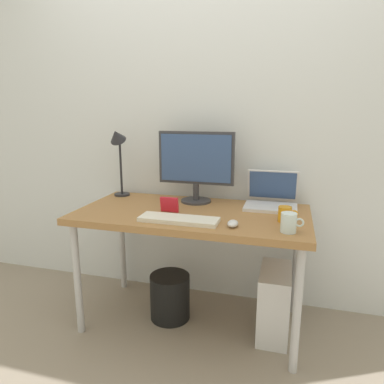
{
  "coord_description": "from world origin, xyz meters",
  "views": [
    {
      "loc": [
        0.55,
        -1.95,
        1.34
      ],
      "look_at": [
        0.0,
        0.0,
        0.87
      ],
      "focal_mm": 32.55,
      "sensor_mm": 36.0,
      "label": 1
    }
  ],
  "objects_px": {
    "laptop": "(271,198)",
    "computer_tower": "(274,302)",
    "photo_frame": "(169,205)",
    "desk": "(192,222)",
    "monitor": "(196,163)",
    "coffee_mug": "(285,214)",
    "keyboard": "(179,219)",
    "wastebasket": "(170,297)",
    "glass_cup": "(289,223)",
    "desk_lamp": "(118,147)",
    "mouse": "(233,224)"
  },
  "relations": [
    {
      "from": "keyboard",
      "to": "desk_lamp",
      "type": "bearing_deg",
      "value": 143.09
    },
    {
      "from": "laptop",
      "to": "wastebasket",
      "type": "xyz_separation_m",
      "value": [
        -0.61,
        -0.24,
        -0.65
      ]
    },
    {
      "from": "computer_tower",
      "to": "desk_lamp",
      "type": "bearing_deg",
      "value": 169.19
    },
    {
      "from": "desk",
      "to": "mouse",
      "type": "relative_size",
      "value": 15.46
    },
    {
      "from": "laptop",
      "to": "mouse",
      "type": "relative_size",
      "value": 3.56
    },
    {
      "from": "glass_cup",
      "to": "laptop",
      "type": "bearing_deg",
      "value": 103.55
    },
    {
      "from": "coffee_mug",
      "to": "wastebasket",
      "type": "height_order",
      "value": "coffee_mug"
    },
    {
      "from": "photo_frame",
      "to": "computer_tower",
      "type": "height_order",
      "value": "photo_frame"
    },
    {
      "from": "monitor",
      "to": "glass_cup",
      "type": "relative_size",
      "value": 4.4
    },
    {
      "from": "monitor",
      "to": "coffee_mug",
      "type": "height_order",
      "value": "monitor"
    },
    {
      "from": "mouse",
      "to": "keyboard",
      "type": "bearing_deg",
      "value": 179.06
    },
    {
      "from": "desk",
      "to": "coffee_mug",
      "type": "height_order",
      "value": "coffee_mug"
    },
    {
      "from": "mouse",
      "to": "coffee_mug",
      "type": "height_order",
      "value": "coffee_mug"
    },
    {
      "from": "keyboard",
      "to": "desk",
      "type": "bearing_deg",
      "value": 85.9
    },
    {
      "from": "coffee_mug",
      "to": "glass_cup",
      "type": "distance_m",
      "value": 0.17
    },
    {
      "from": "photo_frame",
      "to": "desk",
      "type": "bearing_deg",
      "value": 25.28
    },
    {
      "from": "keyboard",
      "to": "photo_frame",
      "type": "relative_size",
      "value": 4.0
    },
    {
      "from": "monitor",
      "to": "glass_cup",
      "type": "distance_m",
      "value": 0.78
    },
    {
      "from": "photo_frame",
      "to": "wastebasket",
      "type": "height_order",
      "value": "photo_frame"
    },
    {
      "from": "keyboard",
      "to": "glass_cup",
      "type": "height_order",
      "value": "glass_cup"
    },
    {
      "from": "laptop",
      "to": "keyboard",
      "type": "bearing_deg",
      "value": -135.99
    },
    {
      "from": "mouse",
      "to": "glass_cup",
      "type": "bearing_deg",
      "value": -1.74
    },
    {
      "from": "monitor",
      "to": "wastebasket",
      "type": "relative_size",
      "value": 1.68
    },
    {
      "from": "monitor",
      "to": "laptop",
      "type": "bearing_deg",
      "value": 2.32
    },
    {
      "from": "laptop",
      "to": "wastebasket",
      "type": "height_order",
      "value": "laptop"
    },
    {
      "from": "mouse",
      "to": "photo_frame",
      "type": "xyz_separation_m",
      "value": [
        -0.41,
        0.16,
        0.03
      ]
    },
    {
      "from": "glass_cup",
      "to": "wastebasket",
      "type": "height_order",
      "value": "glass_cup"
    },
    {
      "from": "computer_tower",
      "to": "monitor",
      "type": "bearing_deg",
      "value": 159.02
    },
    {
      "from": "laptop",
      "to": "glass_cup",
      "type": "bearing_deg",
      "value": -76.45
    },
    {
      "from": "computer_tower",
      "to": "wastebasket",
      "type": "distance_m",
      "value": 0.67
    },
    {
      "from": "laptop",
      "to": "desk_lamp",
      "type": "height_order",
      "value": "desk_lamp"
    },
    {
      "from": "desk",
      "to": "coffee_mug",
      "type": "relative_size",
      "value": 12.9
    },
    {
      "from": "photo_frame",
      "to": "wastebasket",
      "type": "relative_size",
      "value": 0.37
    },
    {
      "from": "desk",
      "to": "photo_frame",
      "type": "height_order",
      "value": "photo_frame"
    },
    {
      "from": "monitor",
      "to": "desk_lamp",
      "type": "xyz_separation_m",
      "value": [
        -0.56,
        0.0,
        0.09
      ]
    },
    {
      "from": "keyboard",
      "to": "coffee_mug",
      "type": "relative_size",
      "value": 4.08
    },
    {
      "from": "monitor",
      "to": "wastebasket",
      "type": "distance_m",
      "value": 0.9
    },
    {
      "from": "laptop",
      "to": "computer_tower",
      "type": "height_order",
      "value": "laptop"
    },
    {
      "from": "photo_frame",
      "to": "desk_lamp",
      "type": "bearing_deg",
      "value": 149.21
    },
    {
      "from": "coffee_mug",
      "to": "computer_tower",
      "type": "xyz_separation_m",
      "value": [
        -0.03,
        0.07,
        -0.58
      ]
    },
    {
      "from": "laptop",
      "to": "photo_frame",
      "type": "bearing_deg",
      "value": -152.65
    },
    {
      "from": "computer_tower",
      "to": "wastebasket",
      "type": "xyz_separation_m",
      "value": [
        -0.67,
        -0.01,
        -0.06
      ]
    },
    {
      "from": "desk",
      "to": "computer_tower",
      "type": "bearing_deg",
      "value": 1.12
    },
    {
      "from": "desk",
      "to": "glass_cup",
      "type": "height_order",
      "value": "glass_cup"
    },
    {
      "from": "desk",
      "to": "laptop",
      "type": "xyz_separation_m",
      "value": [
        0.46,
        0.24,
        0.12
      ]
    },
    {
      "from": "mouse",
      "to": "computer_tower",
      "type": "height_order",
      "value": "mouse"
    },
    {
      "from": "desk",
      "to": "photo_frame",
      "type": "bearing_deg",
      "value": -154.72
    },
    {
      "from": "laptop",
      "to": "desk",
      "type": "bearing_deg",
      "value": -152.1
    },
    {
      "from": "laptop",
      "to": "wastebasket",
      "type": "bearing_deg",
      "value": -158.1
    },
    {
      "from": "desk_lamp",
      "to": "wastebasket",
      "type": "height_order",
      "value": "desk_lamp"
    }
  ]
}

